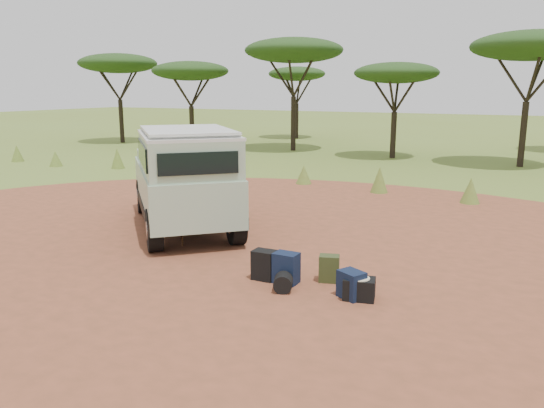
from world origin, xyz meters
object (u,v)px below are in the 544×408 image
at_px(safari_vehicle, 184,180).
at_px(duffel_navy, 351,285).
at_px(backpack_black, 264,265).
at_px(hard_case, 359,289).
at_px(walking_staff, 181,219).
at_px(backpack_olive, 329,269).
at_px(backpack_navy, 286,268).

xyz_separation_m(safari_vehicle, duffel_navy, (5.28, -2.49, -1.01)).
xyz_separation_m(backpack_black, hard_case, (1.88, -0.11, -0.10)).
xyz_separation_m(walking_staff, backpack_olive, (3.71, -0.51, -0.40)).
relative_size(walking_staff, duffel_navy, 2.75).
bearing_deg(walking_staff, safari_vehicle, 89.16).
relative_size(walking_staff, hard_case, 2.53).
bearing_deg(backpack_olive, hard_case, -53.22).
bearing_deg(backpack_black, duffel_navy, -4.95).
relative_size(safari_vehicle, hard_case, 9.94).
bearing_deg(backpack_black, walking_staff, 158.84).
xyz_separation_m(duffel_navy, hard_case, (0.13, 0.01, -0.05)).
bearing_deg(duffel_navy, hard_case, 33.93).
height_order(backpack_black, duffel_navy, backpack_black).
height_order(backpack_black, hard_case, backpack_black).
relative_size(duffel_navy, hard_case, 0.92).
bearing_deg(duffel_navy, safari_vehicle, -177.60).
height_order(backpack_navy, backpack_olive, backpack_navy).
height_order(safari_vehicle, backpack_navy, safari_vehicle).
xyz_separation_m(backpack_navy, hard_case, (1.43, -0.12, -0.10)).
height_order(safari_vehicle, walking_staff, safari_vehicle).
height_order(backpack_black, backpack_navy, backpack_navy).
distance_m(walking_staff, backpack_black, 2.79).
xyz_separation_m(backpack_olive, hard_case, (0.76, -0.55, -0.07)).
bearing_deg(backpack_olive, duffel_navy, -59.38).
height_order(safari_vehicle, backpack_olive, safari_vehicle).
relative_size(safari_vehicle, backpack_black, 9.23).
height_order(walking_staff, hard_case, walking_staff).
distance_m(backpack_navy, backpack_olive, 0.80).
relative_size(backpack_black, backpack_olive, 1.12).
bearing_deg(safari_vehicle, walking_staff, -10.74).
bearing_deg(backpack_navy, hard_case, -3.38).
bearing_deg(walking_staff, backpack_olive, -42.04).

